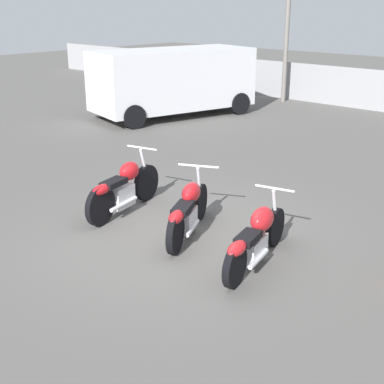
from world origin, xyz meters
name	(u,v)px	position (x,y,z in m)	size (l,w,h in m)	color
ground_plane	(179,236)	(0.00, 0.00, 0.00)	(60.00, 60.00, 0.00)	#514F4C
motorcycle_slot_0	(123,188)	(-1.39, 0.06, 0.44)	(0.75, 1.99, 1.04)	black
motorcycle_slot_1	(188,210)	(0.10, 0.11, 0.42)	(1.08, 1.81, 0.98)	black
motorcycle_slot_2	(256,238)	(1.46, 0.03, 0.41)	(0.77, 2.00, 0.94)	black
parked_van	(173,79)	(-6.69, 6.59, 1.16)	(3.19, 5.40, 2.08)	silver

